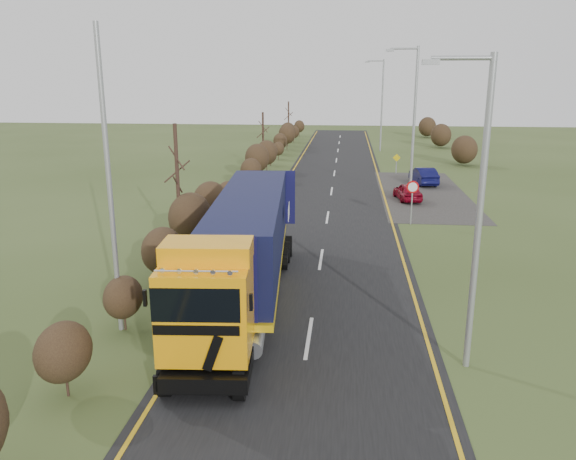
# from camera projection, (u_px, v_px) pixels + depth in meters

# --- Properties ---
(ground) EXTENTS (160.00, 160.00, 0.00)m
(ground) POSITION_uv_depth(u_px,v_px,m) (316.00, 292.00, 21.61)
(ground) COLOR #38471E
(ground) RESTS_ON ground
(road) EXTENTS (8.00, 120.00, 0.02)m
(road) POSITION_uv_depth(u_px,v_px,m) (326.00, 226.00, 31.21)
(road) COLOR black
(road) RESTS_ON ground
(layby) EXTENTS (6.00, 18.00, 0.02)m
(layby) POSITION_uv_depth(u_px,v_px,m) (422.00, 193.00, 40.15)
(layby) COLOR #2C2927
(layby) RESTS_ON ground
(lane_markings) EXTENTS (7.52, 116.00, 0.01)m
(lane_markings) POSITION_uv_depth(u_px,v_px,m) (326.00, 227.00, 30.91)
(lane_markings) COLOR gold
(lane_markings) RESTS_ON road
(hedgerow) EXTENTS (2.24, 102.04, 6.05)m
(hedgerow) POSITION_uv_depth(u_px,v_px,m) (211.00, 204.00, 29.37)
(hedgerow) COLOR black
(hedgerow) RESTS_ON ground
(lorry) EXTENTS (3.22, 14.12, 3.90)m
(lorry) POSITION_uv_depth(u_px,v_px,m) (245.00, 245.00, 20.02)
(lorry) COLOR black
(lorry) RESTS_ON ground
(car_red_hatchback) EXTENTS (1.88, 3.60, 1.17)m
(car_red_hatchback) POSITION_uv_depth(u_px,v_px,m) (408.00, 192.00, 37.73)
(car_red_hatchback) COLOR maroon
(car_red_hatchback) RESTS_ON ground
(car_blue_sedan) EXTENTS (1.95, 4.12, 1.30)m
(car_blue_sedan) POSITION_uv_depth(u_px,v_px,m) (424.00, 176.00, 43.46)
(car_blue_sedan) COLOR #0A0B38
(car_blue_sedan) RESTS_ON ground
(streetlight_near) EXTENTS (1.83, 0.18, 8.59)m
(streetlight_near) POSITION_uv_depth(u_px,v_px,m) (476.00, 205.00, 14.85)
(streetlight_near) COLOR #95989B
(streetlight_near) RESTS_ON ground
(streetlight_mid) EXTENTS (2.11, 0.20, 9.95)m
(streetlight_mid) POSITION_uv_depth(u_px,v_px,m) (412.00, 117.00, 36.53)
(streetlight_mid) COLOR #95989B
(streetlight_mid) RESTS_ON ground
(streetlight_far) EXTENTS (2.11, 0.20, 9.97)m
(streetlight_far) POSITION_uv_depth(u_px,v_px,m) (381.00, 101.00, 62.01)
(streetlight_far) COLOR #95989B
(streetlight_far) RESTS_ON ground
(left_pole) EXTENTS (0.16, 0.16, 9.53)m
(left_pole) POSITION_uv_depth(u_px,v_px,m) (109.00, 186.00, 17.15)
(left_pole) COLOR #95989B
(left_pole) RESTS_ON ground
(speed_sign) EXTENTS (0.69, 0.10, 2.49)m
(speed_sign) POSITION_uv_depth(u_px,v_px,m) (412.00, 194.00, 31.13)
(speed_sign) COLOR #95989B
(speed_sign) RESTS_ON ground
(warning_board) EXTENTS (0.66, 0.11, 1.72)m
(warning_board) POSITION_uv_depth(u_px,v_px,m) (396.00, 162.00, 48.07)
(warning_board) COLOR #95989B
(warning_board) RESTS_ON ground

